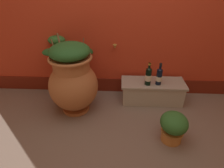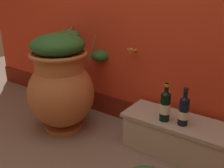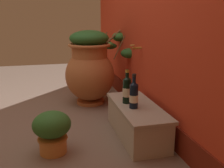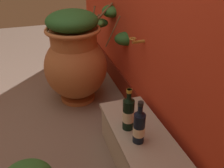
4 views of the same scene
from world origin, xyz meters
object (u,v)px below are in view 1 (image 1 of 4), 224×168
Objects in this scene: terracotta_urn at (72,78)px; potted_shrub at (173,126)px; wine_bottle_left at (148,76)px; wine_bottle_middle at (159,76)px.

terracotta_urn is 1.30m from potted_shrub.
wine_bottle_left is 0.89× the size of potted_shrub.
wine_bottle_left is 1.03× the size of wine_bottle_middle.
potted_shrub is (1.16, -0.52, -0.27)m from terracotta_urn.
terracotta_urn is 2.95× the size of wine_bottle_left.
wine_bottle_middle is 0.74m from potted_shrub.
wine_bottle_middle is (1.11, 0.18, -0.04)m from terracotta_urn.
wine_bottle_left reaches higher than wine_bottle_middle.
potted_shrub is at bearing -73.61° from wine_bottle_left.
wine_bottle_middle is 0.87× the size of potted_shrub.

